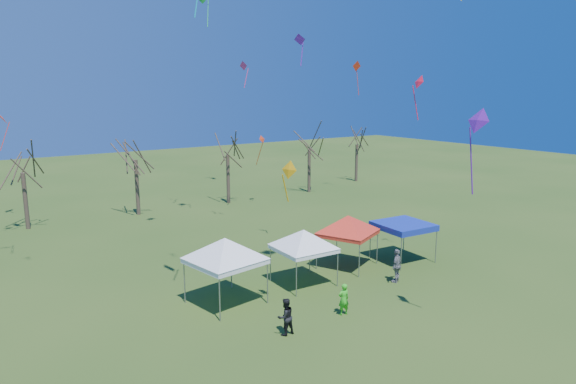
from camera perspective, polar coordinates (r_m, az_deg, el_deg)
name	(u,v)px	position (r m, az deg, el deg)	size (l,w,h in m)	color
ground	(354,305)	(25.75, 7.36, -12.39)	(140.00, 140.00, 0.00)	#294917
tree_1	(21,153)	(42.60, -27.57, 3.91)	(3.42, 3.42, 7.54)	#3D2D21
tree_2	(134,140)	(44.11, -16.70, 5.57)	(3.71, 3.71, 8.18)	#3D2D21
tree_3	(227,138)	(47.10, -6.77, 6.03)	(3.59, 3.59, 7.91)	#3D2D21
tree_4	(309,133)	(52.08, 2.39, 6.57)	(3.58, 3.58, 7.89)	#3D2D21
tree_5	(357,131)	(59.03, 7.70, 6.70)	(3.39, 3.39, 7.46)	#3D2D21
tent_white_west	(225,242)	(24.94, -7.03, -5.58)	(4.30, 4.30, 3.84)	gray
tent_white_mid	(304,233)	(27.34, 1.75, -4.62)	(3.95, 3.95, 3.49)	gray
tent_red	(348,219)	(30.21, 6.69, -2.99)	(3.81, 3.81, 3.59)	gray
tent_blue	(403,226)	(32.07, 12.71, -3.71)	(3.22, 3.22, 2.35)	gray
person_dark	(285,317)	(22.47, -0.29, -13.69)	(0.79, 0.61, 1.62)	black
person_green	(344,299)	(24.44, 6.20, -11.76)	(0.55, 0.36, 1.52)	green
person_grey	(397,266)	(28.74, 11.99, -8.00)	(1.09, 0.46, 1.87)	slate
kite_19	(244,66)	(41.98, -4.94, 13.73)	(0.59, 0.81, 2.11)	#D12E76
kite_12	(356,67)	(52.30, 7.62, 13.64)	(1.07, 0.46, 3.37)	red
kite_17	(419,83)	(33.52, 14.31, 11.67)	(0.66, 1.00, 2.82)	red
kite_5	(478,122)	(21.83, 20.32, 7.30)	(0.67, 1.16, 3.57)	#6A18A8
kite_1	(289,171)	(22.58, 0.07, 2.40)	(0.51, 0.88, 1.93)	orange
kite_13	(2,119)	(40.23, -29.15, 7.14)	(0.77, 1.05, 2.63)	red
kite_18	(300,40)	(31.84, 1.34, 16.51)	(0.69, 0.84, 1.92)	#6D1AB7
kite_22	(262,140)	(46.13, -2.91, 5.74)	(0.95, 0.82, 2.64)	red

